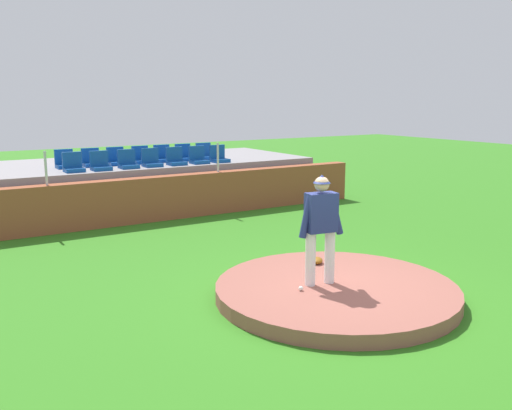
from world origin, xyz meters
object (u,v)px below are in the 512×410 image
object	(u,v)px
stadium_chair_7	(65,162)
stadium_chair_10	(141,158)
stadium_chair_2	(128,162)
baseball	(301,288)
stadium_chair_9	(116,159)
stadium_chair_0	(73,166)
stadium_chair_13	(205,154)
stadium_chair_4	(176,159)
stadium_chair_5	(198,158)
stadium_chair_6	(219,157)
stadium_chair_1	(100,164)
stadium_chair_3	(151,161)
pitcher	(321,221)
stadium_chair_12	(184,155)
stadium_chair_8	(91,161)
fielding_glove	(317,260)
stadium_chair_11	(163,156)

from	to	relation	value
stadium_chair_7	stadium_chair_10	xyz separation A→B (m)	(2.14, -0.05, 0.00)
stadium_chair_2	stadium_chair_7	size ratio (longest dim) A/B	1.00
baseball	stadium_chair_9	xyz separation A→B (m)	(-0.04, 8.74, 1.21)
stadium_chair_0	stadium_chair_13	bearing A→B (deg)	-168.31
stadium_chair_4	stadium_chair_5	world-z (taller)	same
baseball	stadium_chair_6	world-z (taller)	stadium_chair_6
stadium_chair_1	stadium_chair_7	xyz separation A→B (m)	(-0.68, 0.95, 0.00)
stadium_chair_6	stadium_chair_7	size ratio (longest dim) A/B	1.00
baseball	stadium_chair_7	distance (m)	8.97
stadium_chair_3	stadium_chair_13	xyz separation A→B (m)	(2.09, 0.87, 0.00)
pitcher	stadium_chair_12	bearing A→B (deg)	88.88
stadium_chair_4	stadium_chair_13	bearing A→B (deg)	-147.06
stadium_chair_4	stadium_chair_13	xyz separation A→B (m)	(1.36, 0.88, 0.00)
stadium_chair_0	stadium_chair_4	size ratio (longest dim) A/B	1.00
pitcher	stadium_chair_3	distance (m)	7.76
stadium_chair_0	stadium_chair_5	size ratio (longest dim) A/B	1.00
pitcher	stadium_chair_6	size ratio (longest dim) A/B	3.55
stadium_chair_0	stadium_chair_9	distance (m)	1.66
stadium_chair_3	stadium_chair_13	world-z (taller)	same
stadium_chair_2	stadium_chair_8	xyz separation A→B (m)	(-0.72, 0.91, 0.00)
stadium_chair_3	stadium_chair_7	distance (m)	2.29
pitcher	stadium_chair_7	bearing A→B (deg)	111.74
fielding_glove	stadium_chair_12	world-z (taller)	stadium_chair_12
baseball	stadium_chair_4	xyz separation A→B (m)	(1.38, 7.85, 1.21)
baseball	stadium_chair_5	world-z (taller)	stadium_chair_5
fielding_glove	stadium_chair_3	bearing A→B (deg)	-137.11
stadium_chair_2	stadium_chair_3	size ratio (longest dim) A/B	1.00
stadium_chair_5	stadium_chair_7	distance (m)	3.65
pitcher	stadium_chair_5	xyz separation A→B (m)	(1.63, 7.74, 0.21)
pitcher	stadium_chair_11	bearing A→B (deg)	93.26
stadium_chair_2	stadium_chair_7	distance (m)	1.70
stadium_chair_6	stadium_chair_12	size ratio (longest dim) A/B	1.00
stadium_chair_0	stadium_chair_11	world-z (taller)	same
baseball	stadium_chair_8	bearing A→B (deg)	94.82
stadium_chair_6	stadium_chair_13	bearing A→B (deg)	-89.80
stadium_chair_1	stadium_chair_12	bearing A→B (deg)	-162.17
stadium_chair_7	stadium_chair_10	world-z (taller)	same
stadium_chair_10	stadium_chair_11	size ratio (longest dim) A/B	1.00
stadium_chair_0	stadium_chair_13	xyz separation A→B (m)	(4.20, 0.87, 0.00)
stadium_chair_1	stadium_chair_2	bearing A→B (deg)	-177.91
baseball	stadium_chair_3	distance (m)	7.98
stadium_chair_5	stadium_chair_0	bearing A→B (deg)	-0.35
stadium_chair_2	stadium_chair_12	distance (m)	2.24
stadium_chair_9	stadium_chair_13	distance (m)	2.79
stadium_chair_12	stadium_chair_5	bearing A→B (deg)	92.45
pitcher	stadium_chair_9	bearing A→B (deg)	102.63
pitcher	stadium_chair_3	size ratio (longest dim) A/B	3.55
stadium_chair_1	stadium_chair_4	xyz separation A→B (m)	(2.15, 0.03, 0.00)
stadium_chair_0	stadium_chair_6	distance (m)	4.20
stadium_chair_10	stadium_chair_13	distance (m)	2.06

